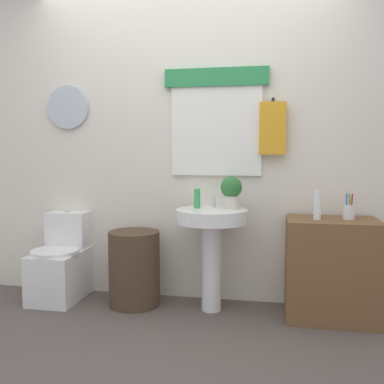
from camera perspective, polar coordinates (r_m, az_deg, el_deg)
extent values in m
plane|color=#564C47|center=(2.67, -5.23, -21.48)|extent=(8.00, 8.00, 0.00)
cube|color=silver|center=(3.51, -0.23, 6.90)|extent=(4.40, 0.10, 2.60)
cube|color=white|center=(3.41, 3.25, 8.19)|extent=(0.72, 0.03, 0.71)
cube|color=#2D894C|center=(3.44, 3.25, 15.10)|extent=(0.82, 0.04, 0.14)
cylinder|color=silver|center=(3.79, -16.26, 10.82)|extent=(0.36, 0.03, 0.36)
cylinder|color=black|center=(3.39, 10.80, 12.08)|extent=(0.02, 0.06, 0.02)
cube|color=gold|center=(3.35, 10.73, 8.37)|extent=(0.20, 0.05, 0.40)
cube|color=white|center=(3.71, -17.32, -10.64)|extent=(0.36, 0.50, 0.40)
cylinder|color=white|center=(3.61, -17.87, -7.62)|extent=(0.38, 0.38, 0.03)
cube|color=white|center=(3.78, -16.26, -4.88)|extent=(0.34, 0.18, 0.30)
cylinder|color=silver|center=(3.75, -16.33, -2.46)|extent=(0.04, 0.04, 0.02)
cylinder|color=#4C3828|center=(3.44, -7.72, -10.08)|extent=(0.40, 0.40, 0.59)
cylinder|color=white|center=(3.29, 2.61, -9.93)|extent=(0.15, 0.15, 0.68)
cylinder|color=white|center=(3.21, 2.64, -3.21)|extent=(0.54, 0.54, 0.10)
cylinder|color=silver|center=(3.31, 2.94, -1.19)|extent=(0.03, 0.03, 0.10)
cube|color=brown|center=(3.28, 18.12, -9.77)|extent=(0.64, 0.44, 0.73)
cylinder|color=green|center=(3.26, 0.69, -0.87)|extent=(0.05, 0.05, 0.15)
cylinder|color=beige|center=(3.24, 5.26, -1.38)|extent=(0.11, 0.11, 0.10)
sphere|color=#2D7033|center=(3.23, 5.27, 0.64)|extent=(0.16, 0.16, 0.16)
cylinder|color=white|center=(3.14, 16.44, -1.66)|extent=(0.05, 0.05, 0.21)
cylinder|color=silver|center=(3.24, 20.26, -2.56)|extent=(0.08, 0.08, 0.10)
cylinder|color=red|center=(3.24, 20.58, -1.76)|extent=(0.01, 0.03, 0.18)
cylinder|color=yellow|center=(3.25, 20.31, -1.73)|extent=(0.04, 0.02, 0.18)
cylinder|color=blue|center=(3.23, 19.97, -1.77)|extent=(0.01, 0.03, 0.18)
cylinder|color=green|center=(3.21, 20.34, -1.81)|extent=(0.02, 0.01, 0.18)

